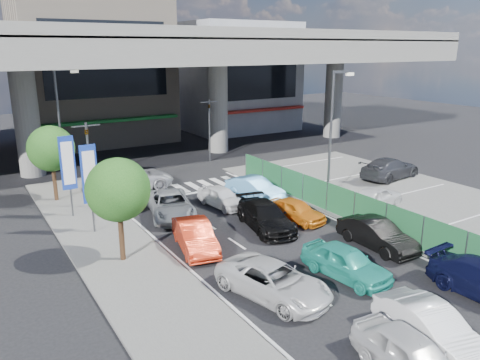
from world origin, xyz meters
TOP-DOWN VIEW (x-y plane):
  - ground at (0.00, 0.00)m, footprint 120.00×120.00m
  - parking_lot at (11.00, 2.00)m, footprint 12.00×28.00m
  - sidewalk_left at (-7.00, 4.00)m, footprint 4.00×30.00m
  - fence_run at (5.30, 1.00)m, footprint 0.16×22.00m
  - expressway at (0.00, 22.00)m, footprint 64.00×14.00m
  - building_center at (0.00, 32.97)m, footprint 14.00×10.90m
  - building_east at (16.00, 31.97)m, footprint 12.00×10.90m
  - traffic_light_left at (-6.20, 12.00)m, footprint 1.60×1.24m
  - traffic_light_right at (5.50, 19.00)m, footprint 1.60×1.24m
  - street_lamp_right at (7.17, 6.00)m, footprint 1.65×0.22m
  - street_lamp_left at (-6.33, 18.00)m, footprint 1.65×0.22m
  - signboard_near at (-7.20, 7.99)m, footprint 0.80×0.14m
  - signboard_far at (-7.60, 10.99)m, footprint 0.80×0.14m
  - tree_near at (-7.00, 4.00)m, footprint 2.80×2.80m
  - tree_far at (-7.80, 14.50)m, footprint 2.80×2.80m
  - van_white_back_left at (-2.35, -7.97)m, footprint 1.96×4.17m
  - hatch_white_back_mid at (-0.59, -7.30)m, footprint 2.07×4.36m
  - sedan_white_mid_left at (-3.04, -2.06)m, footprint 3.32×5.18m
  - taxi_teal_mid at (0.46, -2.37)m, footprint 2.11×4.22m
  - hatch_black_mid_right at (3.85, -0.96)m, footprint 1.57×4.22m
  - taxi_orange_left at (-3.65, 3.46)m, footprint 2.35×4.41m
  - sedan_black_mid at (0.75, 3.92)m, footprint 2.79×5.03m
  - taxi_orange_right at (2.83, 3.99)m, footprint 2.13×3.82m
  - wagon_silver_front_left at (-2.77, 8.29)m, footprint 3.47×5.38m
  - sedan_white_front_mid at (0.52, 8.23)m, footprint 1.91×3.78m
  - kei_truck_front_right at (3.07, 8.41)m, footprint 2.31×4.40m
  - crossing_wagon_silver at (-2.73, 14.66)m, footprint 5.75×3.35m
  - parked_sedan_white at (8.25, 3.12)m, footprint 4.08×2.21m
  - parked_sedan_dgrey at (14.01, 7.11)m, footprint 5.46×2.76m
  - traffic_cone at (5.70, 4.30)m, footprint 0.37×0.37m

SIDE VIEW (x-z plane):
  - ground at x=0.00m, z-range 0.00..0.00m
  - parking_lot at x=11.00m, z-range 0.00..0.06m
  - sidewalk_left at x=-7.00m, z-range 0.00..0.12m
  - traffic_cone at x=5.70m, z-range 0.06..0.75m
  - taxi_orange_right at x=2.83m, z-range 0.00..1.23m
  - sedan_white_front_mid at x=0.52m, z-range 0.00..1.23m
  - sedan_white_mid_left at x=-3.04m, z-range 0.00..1.33m
  - van_white_back_left at x=-2.35m, z-range 0.00..1.38m
  - hatch_white_back_mid at x=-0.59m, z-range 0.00..1.38m
  - taxi_teal_mid at x=0.46m, z-range 0.00..1.38m
  - hatch_black_mid_right at x=3.85m, z-range 0.00..1.38m
  - taxi_orange_left at x=-3.65m, z-range 0.00..1.38m
  - sedan_black_mid at x=0.75m, z-range 0.00..1.38m
  - wagon_silver_front_left at x=-2.77m, z-range 0.00..1.38m
  - kei_truck_front_right at x=3.07m, z-range 0.00..1.38m
  - parked_sedan_white at x=8.25m, z-range 0.06..1.38m
  - crossing_wagon_silver at x=-2.73m, z-range 0.00..1.50m
  - parked_sedan_dgrey at x=14.01m, z-range 0.06..1.58m
  - fence_run at x=5.30m, z-range 0.00..1.80m
  - signboard_near at x=-7.20m, z-range 0.71..5.41m
  - signboard_far at x=-7.60m, z-range 0.71..5.41m
  - tree_near at x=-7.00m, z-range 0.99..5.79m
  - tree_far at x=-7.80m, z-range 0.99..5.79m
  - traffic_light_left at x=-6.20m, z-range 1.34..6.54m
  - traffic_light_right at x=5.50m, z-range 1.34..6.54m
  - street_lamp_right at x=7.17m, z-range 0.77..8.77m
  - street_lamp_left at x=-6.33m, z-range 0.77..8.77m
  - building_east at x=16.00m, z-range -0.01..11.99m
  - building_center at x=0.00m, z-range -0.01..14.99m
  - expressway at x=0.00m, z-range 3.39..14.14m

